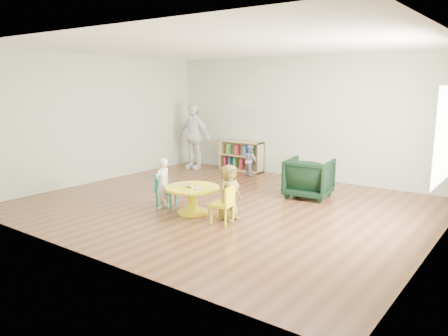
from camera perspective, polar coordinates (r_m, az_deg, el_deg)
name	(u,v)px	position (r m, az deg, el deg)	size (l,w,h in m)	color
room	(227,100)	(7.69, 0.33, 8.87)	(7.10, 7.00, 2.80)	#57311B
activity_table	(193,195)	(7.42, -4.14, -3.53)	(0.92, 0.92, 0.50)	#FFEE15
kid_chair_left	(164,189)	(7.87, -7.87, -2.72)	(0.42, 0.42, 0.61)	#1B987F
kid_chair_right	(224,203)	(6.88, 0.06, -4.65)	(0.36, 0.36, 0.60)	#FFEE15
bookshelf	(241,156)	(11.10, 2.25, 1.58)	(1.20, 0.30, 0.75)	tan
alphabet_poster	(245,117)	(11.08, 2.71, 6.69)	(0.74, 0.01, 0.54)	white
armchair	(309,178)	(8.58, 11.04, -1.29)	(0.82, 0.84, 0.77)	black
child_left	(163,183)	(7.73, -8.01, -2.01)	(0.33, 0.22, 0.91)	white
child_right	(229,192)	(7.03, 0.71, -3.19)	(0.44, 0.29, 0.91)	yellow
toddler	(250,160)	(10.40, 3.41, 0.99)	(0.36, 0.28, 0.75)	#1C1D46
adult_caretaker	(194,137)	(11.30, -3.99, 4.11)	(0.97, 0.41, 1.66)	white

